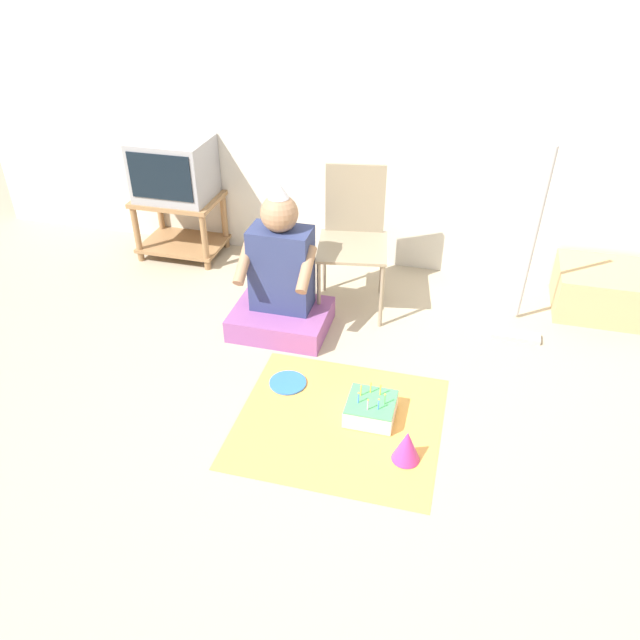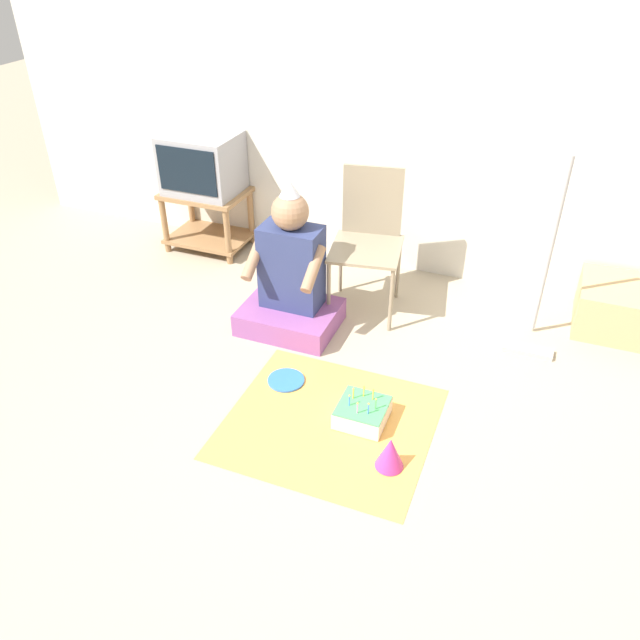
# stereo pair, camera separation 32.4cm
# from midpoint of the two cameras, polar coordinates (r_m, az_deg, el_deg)

# --- Properties ---
(ground_plane) EXTENTS (16.00, 16.00, 0.00)m
(ground_plane) POSITION_cam_midpoint_polar(r_m,az_deg,el_deg) (2.99, 3.91, -12.47)
(ground_plane) COLOR tan
(wall_back) EXTENTS (6.40, 0.06, 2.55)m
(wall_back) POSITION_cam_midpoint_polar(r_m,az_deg,el_deg) (4.07, 13.80, 20.35)
(wall_back) COLOR beige
(wall_back) RESTS_ON ground_plane
(tv_stand) EXTENTS (0.58, 0.43, 0.44)m
(tv_stand) POSITION_cam_midpoint_polar(r_m,az_deg,el_deg) (4.68, -8.27, 9.49)
(tv_stand) COLOR #997047
(tv_stand) RESTS_ON ground_plane
(tv) EXTENTS (0.50, 0.41, 0.41)m
(tv) POSITION_cam_midpoint_polar(r_m,az_deg,el_deg) (4.54, -8.66, 13.93)
(tv) COLOR #99999E
(tv) RESTS_ON tv_stand
(folding_chair) EXTENTS (0.48, 0.50, 0.87)m
(folding_chair) POSITION_cam_midpoint_polar(r_m,az_deg,el_deg) (3.84, 6.92, 7.87)
(folding_chair) COLOR gray
(folding_chair) RESTS_ON ground_plane
(cardboard_box_stack) EXTENTS (0.56, 0.47, 0.29)m
(cardboard_box_stack) POSITION_cam_midpoint_polar(r_m,az_deg,el_deg) (4.21, 28.24, 0.83)
(cardboard_box_stack) COLOR tan
(cardboard_box_stack) RESTS_ON ground_plane
(dust_mop) EXTENTS (0.28, 0.29, 1.17)m
(dust_mop) POSITION_cam_midpoint_polar(r_m,az_deg,el_deg) (3.72, 21.83, 1.82)
(dust_mop) COLOR #B2ADA3
(dust_mop) RESTS_ON ground_plane
(person_seated) EXTENTS (0.57, 0.45, 0.92)m
(person_seated) POSITION_cam_midpoint_polar(r_m,az_deg,el_deg) (3.67, -0.18, 3.50)
(person_seated) COLOR #8C4C8C
(person_seated) RESTS_ON ground_plane
(party_cloth) EXTENTS (1.01, 0.92, 0.01)m
(party_cloth) POSITION_cam_midpoint_polar(r_m,az_deg,el_deg) (3.15, 3.86, -9.45)
(party_cloth) COLOR #EFA84C
(party_cloth) RESTS_ON ground_plane
(birthday_cake) EXTENTS (0.24, 0.24, 0.16)m
(birthday_cake) POSITION_cam_midpoint_polar(r_m,az_deg,el_deg) (3.14, 6.88, -8.49)
(birthday_cake) COLOR #F4E0C6
(birthday_cake) RESTS_ON party_cloth
(party_hat_blue) EXTENTS (0.13, 0.13, 0.16)m
(party_hat_blue) POSITION_cam_midpoint_polar(r_m,az_deg,el_deg) (2.91, 9.68, -12.00)
(party_hat_blue) COLOR #CC338C
(party_hat_blue) RESTS_ON party_cloth
(paper_plate) EXTENTS (0.20, 0.20, 0.01)m
(paper_plate) POSITION_cam_midpoint_polar(r_m,az_deg,el_deg) (3.38, -0.38, -5.62)
(paper_plate) COLOR blue
(paper_plate) RESTS_ON party_cloth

